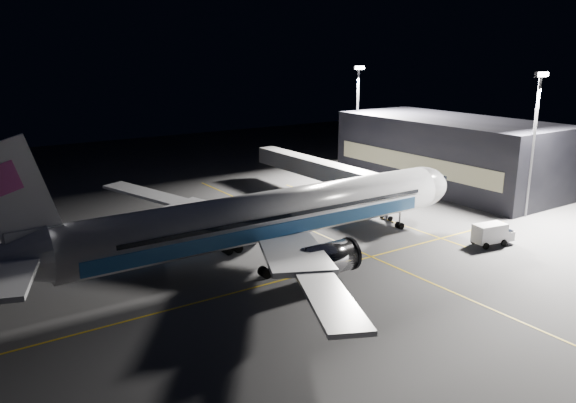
% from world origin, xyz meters
% --- Properties ---
extents(ground, '(200.00, 200.00, 0.00)m').
position_xyz_m(ground, '(0.00, 0.00, 0.00)').
color(ground, '#4C4C4F').
rests_on(ground, ground).
extents(guide_line_main, '(0.25, 80.00, 0.01)m').
position_xyz_m(guide_line_main, '(10.00, 0.00, 0.01)').
color(guide_line_main, gold).
rests_on(guide_line_main, ground).
extents(guide_line_cross, '(70.00, 0.25, 0.01)m').
position_xyz_m(guide_line_cross, '(0.00, -6.00, 0.01)').
color(guide_line_cross, gold).
rests_on(guide_line_cross, ground).
extents(guide_line_side, '(0.25, 40.00, 0.01)m').
position_xyz_m(guide_line_side, '(22.00, 10.00, 0.01)').
color(guide_line_side, gold).
rests_on(guide_line_side, ground).
extents(airliner, '(61.48, 54.22, 16.64)m').
position_xyz_m(airliner, '(-1.08, 0.00, 5.16)').
color(airliner, silver).
rests_on(airliner, ground).
extents(terminal, '(18.12, 40.00, 12.00)m').
position_xyz_m(terminal, '(45.98, 14.00, 6.00)').
color(terminal, black).
rests_on(terminal, ground).
extents(jet_bridge, '(3.60, 34.40, 6.30)m').
position_xyz_m(jet_bridge, '(22.00, 18.06, 4.58)').
color(jet_bridge, '#B2B2B7').
rests_on(jet_bridge, ground).
extents(floodlight_mast_north, '(2.40, 0.68, 20.70)m').
position_xyz_m(floodlight_mast_north, '(40.00, 31.99, 12.37)').
color(floodlight_mast_north, '#59595E').
rests_on(floodlight_mast_north, ground).
extents(floodlight_mast_south, '(2.40, 0.67, 20.70)m').
position_xyz_m(floodlight_mast_south, '(40.00, -6.01, 12.37)').
color(floodlight_mast_south, '#59595E').
rests_on(floodlight_mast_south, ground).
extents(service_truck, '(5.62, 3.04, 2.73)m').
position_xyz_m(service_truck, '(25.45, -11.12, 1.46)').
color(service_truck, silver).
rests_on(service_truck, ground).
extents(baggage_tug, '(2.16, 1.76, 1.53)m').
position_xyz_m(baggage_tug, '(-5.45, 18.04, 0.70)').
color(baggage_tug, black).
rests_on(baggage_tug, ground).
extents(safety_cone_a, '(0.39, 0.39, 0.59)m').
position_xyz_m(safety_cone_a, '(3.42, 7.18, 0.30)').
color(safety_cone_a, '#DE5809').
rests_on(safety_cone_a, ground).
extents(safety_cone_b, '(0.43, 0.43, 0.65)m').
position_xyz_m(safety_cone_b, '(-4.65, 11.33, 0.32)').
color(safety_cone_b, '#DE5809').
rests_on(safety_cone_b, ground).
extents(safety_cone_c, '(0.38, 0.38, 0.56)m').
position_xyz_m(safety_cone_c, '(3.71, 4.16, 0.28)').
color(safety_cone_c, '#DE5809').
rests_on(safety_cone_c, ground).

